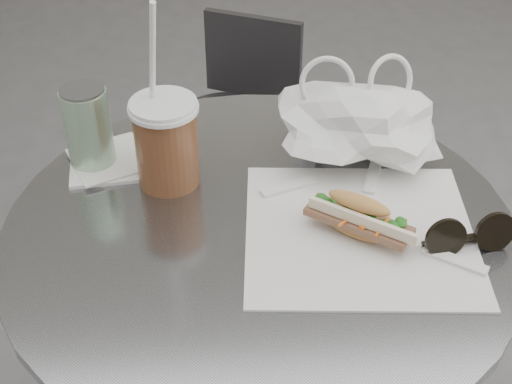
{
  "coord_description": "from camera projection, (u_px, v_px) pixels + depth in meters",
  "views": [
    {
      "loc": [
        -0.07,
        -0.6,
        1.42
      ],
      "look_at": [
        -0.0,
        0.21,
        0.79
      ],
      "focal_mm": 50.0,
      "sensor_mm": 36.0,
      "label": 1
    }
  ],
  "objects": [
    {
      "name": "napkin_stack",
      "position": [
        110.0,
        161.0,
        1.17
      ],
      "size": [
        0.15,
        0.15,
        0.01
      ],
      "color": "white",
      "rests_on": "cafe_table"
    },
    {
      "name": "chair_far",
      "position": [
        238.0,
        155.0,
        1.97
      ],
      "size": [
        0.37,
        0.38,
        0.65
      ],
      "rotation": [
        0.0,
        0.0,
        2.72
      ],
      "color": "#303033",
      "rests_on": "ground"
    },
    {
      "name": "sunglasses",
      "position": [
        469.0,
        237.0,
        0.99
      ],
      "size": [
        0.13,
        0.04,
        0.06
      ],
      "rotation": [
        0.0,
        0.0,
        0.11
      ],
      "color": "black",
      "rests_on": "cafe_table"
    },
    {
      "name": "iced_coffee",
      "position": [
        166.0,
        141.0,
        1.09
      ],
      "size": [
        0.11,
        0.11,
        0.31
      ],
      "color": "brown",
      "rests_on": "cafe_table"
    },
    {
      "name": "drink_can",
      "position": [
        88.0,
        128.0,
        1.13
      ],
      "size": [
        0.07,
        0.07,
        0.14
      ],
      "color": "#59995B",
      "rests_on": "cafe_table"
    },
    {
      "name": "sandwich_paper",
      "position": [
        359.0,
        232.0,
        1.03
      ],
      "size": [
        0.36,
        0.34,
        0.0
      ],
      "primitive_type": "cube",
      "rotation": [
        0.0,
        0.0,
        -0.09
      ],
      "color": "white",
      "rests_on": "cafe_table"
    },
    {
      "name": "banh_mi",
      "position": [
        358.0,
        217.0,
        1.01
      ],
      "size": [
        0.2,
        0.17,
        0.06
      ],
      "rotation": [
        0.0,
        0.0,
        -0.62
      ],
      "color": "tan",
      "rests_on": "sandwich_paper"
    },
    {
      "name": "cafe_table",
      "position": [
        259.0,
        346.0,
        1.22
      ],
      "size": [
        0.76,
        0.76,
        0.74
      ],
      "color": "slate",
      "rests_on": "ground"
    },
    {
      "name": "plastic_bag",
      "position": [
        358.0,
        125.0,
        1.15
      ],
      "size": [
        0.27,
        0.22,
        0.12
      ],
      "primitive_type": null,
      "rotation": [
        0.0,
        0.0,
        0.11
      ],
      "color": "white",
      "rests_on": "cafe_table"
    }
  ]
}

